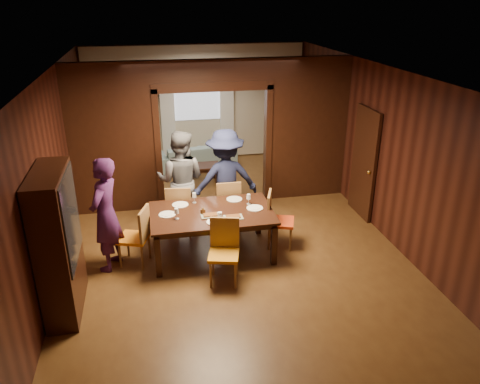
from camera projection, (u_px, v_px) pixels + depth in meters
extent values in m
plane|color=#553318|center=(229.00, 238.00, 8.31)|extent=(9.00, 9.00, 0.00)
cube|color=silver|center=(227.00, 72.00, 7.17)|extent=(5.50, 9.00, 0.02)
cube|color=black|center=(197.00, 103.00, 11.80)|extent=(5.50, 0.02, 2.90)
cube|color=black|center=(54.00, 173.00, 7.24)|extent=(0.02, 9.00, 2.90)
cube|color=black|center=(381.00, 151.00, 8.25)|extent=(0.02, 9.00, 2.90)
cube|color=black|center=(115.00, 153.00, 8.93)|extent=(1.65, 0.15, 2.40)
cube|color=black|center=(306.00, 141.00, 9.64)|extent=(1.65, 0.15, 2.40)
cube|color=black|center=(212.00, 73.00, 8.72)|extent=(5.50, 0.15, 0.50)
cube|color=beige|center=(197.00, 104.00, 11.77)|extent=(5.40, 0.04, 2.85)
imported|color=#421A4D|center=(106.00, 215.00, 7.11)|extent=(0.66, 0.78, 1.82)
imported|color=#5A5B61|center=(181.00, 181.00, 8.38)|extent=(1.07, 0.94, 1.84)
imported|color=#171B39|center=(225.00, 180.00, 8.38)|extent=(1.25, 0.78, 1.86)
imported|color=#7E9EA6|center=(196.00, 155.00, 11.64)|extent=(2.05, 1.04, 0.57)
imported|color=black|center=(220.00, 208.00, 7.60)|extent=(0.32, 0.32, 0.08)
cube|color=black|center=(212.00, 233.00, 7.70)|extent=(1.98, 1.23, 0.76)
cube|color=black|center=(202.00, 173.00, 10.73)|extent=(0.80, 0.50, 0.40)
cube|color=black|center=(58.00, 244.00, 6.11)|extent=(0.40, 1.20, 2.00)
cube|color=black|center=(364.00, 163.00, 8.84)|extent=(0.06, 0.90, 2.10)
cube|color=silver|center=(197.00, 94.00, 11.65)|extent=(1.20, 0.03, 1.30)
cube|color=white|center=(168.00, 113.00, 11.65)|extent=(0.35, 0.06, 2.40)
cube|color=white|center=(227.00, 111.00, 11.93)|extent=(0.35, 0.06, 2.40)
cylinder|color=white|center=(167.00, 214.00, 7.45)|extent=(0.27, 0.27, 0.01)
cylinder|color=white|center=(180.00, 205.00, 7.79)|extent=(0.27, 0.27, 0.01)
cylinder|color=silver|center=(234.00, 199.00, 8.00)|extent=(0.27, 0.27, 0.01)
cylinder|color=white|center=(255.00, 208.00, 7.67)|extent=(0.27, 0.27, 0.01)
cylinder|color=silver|center=(215.00, 222.00, 7.21)|extent=(0.27, 0.27, 0.01)
cube|color=gray|center=(210.00, 215.00, 7.39)|extent=(0.30, 0.20, 0.04)
cube|color=gray|center=(233.00, 217.00, 7.34)|extent=(0.30, 0.20, 0.04)
cylinder|color=white|center=(220.00, 216.00, 7.24)|extent=(0.07, 0.07, 0.14)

